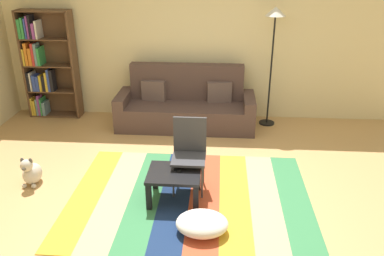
% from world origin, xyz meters
% --- Properties ---
extents(ground_plane, '(14.00, 14.00, 0.00)m').
position_xyz_m(ground_plane, '(0.00, 0.00, 0.00)').
color(ground_plane, tan).
extents(back_wall, '(6.80, 0.10, 2.70)m').
position_xyz_m(back_wall, '(0.00, 2.55, 1.35)').
color(back_wall, beige).
rests_on(back_wall, ground_plane).
extents(rug, '(2.85, 2.19, 0.01)m').
position_xyz_m(rug, '(0.02, -0.17, 0.01)').
color(rug, gold).
rests_on(rug, ground_plane).
extents(couch, '(2.26, 0.80, 1.00)m').
position_xyz_m(couch, '(-0.21, 2.02, 0.34)').
color(couch, '#4C3833').
rests_on(couch, ground_plane).
extents(bookshelf, '(0.90, 0.28, 1.84)m').
position_xyz_m(bookshelf, '(-2.69, 2.31, 0.91)').
color(bookshelf, brown).
rests_on(bookshelf, ground_plane).
extents(coffee_table, '(0.61, 0.52, 0.36)m').
position_xyz_m(coffee_table, '(-0.15, -0.21, 0.30)').
color(coffee_table, black).
rests_on(coffee_table, rug).
extents(pouf, '(0.55, 0.44, 0.20)m').
position_xyz_m(pouf, '(0.20, -0.80, 0.11)').
color(pouf, white).
rests_on(pouf, rug).
extents(dog, '(0.22, 0.35, 0.40)m').
position_xyz_m(dog, '(-1.99, 0.01, 0.16)').
color(dog, beige).
rests_on(dog, ground_plane).
extents(standing_lamp, '(0.32, 0.32, 1.94)m').
position_xyz_m(standing_lamp, '(1.17, 2.19, 1.62)').
color(standing_lamp, black).
rests_on(standing_lamp, ground_plane).
extents(tv_remote, '(0.05, 0.15, 0.02)m').
position_xyz_m(tv_remote, '(-0.10, -0.15, 0.38)').
color(tv_remote, black).
rests_on(tv_remote, coffee_table).
extents(folding_chair, '(0.40, 0.40, 0.90)m').
position_xyz_m(folding_chair, '(0.00, 0.09, 0.53)').
color(folding_chair, '#38383D').
rests_on(folding_chair, ground_plane).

